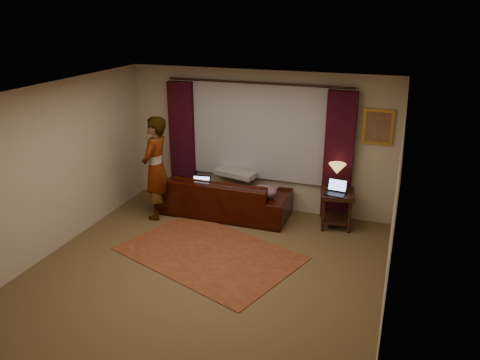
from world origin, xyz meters
name	(u,v)px	position (x,y,z in m)	size (l,w,h in m)	color
floor	(207,270)	(0.00, 0.00, -0.01)	(5.00, 5.00, 0.01)	brown
ceiling	(202,93)	(0.00, 0.00, 2.60)	(5.00, 5.00, 0.02)	silver
wall_back	(258,141)	(0.00, 2.50, 1.30)	(5.00, 0.02, 2.60)	#BCAC93
wall_front	(94,283)	(0.00, -2.50, 1.30)	(5.00, 0.02, 2.60)	#BCAC93
wall_left	(56,168)	(-2.50, 0.00, 1.30)	(0.02, 5.00, 2.60)	#BCAC93
wall_right	(394,213)	(2.50, 0.00, 1.30)	(0.02, 5.00, 2.60)	#BCAC93
sheer_curtain	(257,131)	(0.00, 2.44, 1.50)	(2.50, 0.05, 1.80)	#A3A2AB
drape_left	(183,141)	(-1.50, 2.39, 1.18)	(0.50, 0.14, 2.30)	black
drape_right	(339,157)	(1.50, 2.39, 1.18)	(0.50, 0.14, 2.30)	black
curtain_rod	(257,83)	(0.00, 2.39, 2.38)	(0.04, 0.04, 3.40)	#302011
picture_frame	(378,127)	(2.10, 2.47, 1.75)	(0.50, 0.04, 0.60)	gold
sofa	(224,189)	(-0.48, 1.94, 0.49)	(2.43, 1.05, 0.98)	black
throw_blanket	(235,160)	(-0.36, 2.22, 0.98)	(0.79, 0.32, 0.09)	gray
clothing_pile	(264,192)	(0.32, 1.83, 0.59)	(0.47, 0.36, 0.20)	#824F60
laptop_sofa	(200,185)	(-0.85, 1.71, 0.61)	(0.34, 0.37, 0.25)	black
area_rug	(209,253)	(-0.15, 0.44, 0.01)	(2.65, 1.77, 0.01)	brown
end_table	(336,209)	(1.57, 2.08, 0.33)	(0.57, 0.57, 0.66)	black
tiffany_lamp	(336,177)	(1.52, 2.17, 0.89)	(0.29, 0.29, 0.47)	olive
laptop_table	(336,188)	(1.54, 1.94, 0.78)	(0.34, 0.37, 0.24)	black
person	(156,168)	(-1.57, 1.43, 0.94)	(0.55, 0.55, 1.87)	gray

